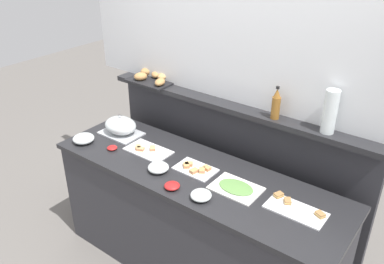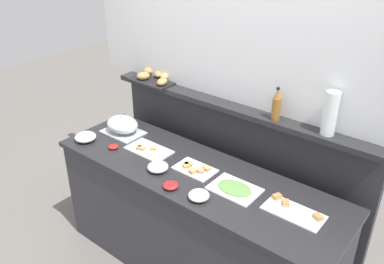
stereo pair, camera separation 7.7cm
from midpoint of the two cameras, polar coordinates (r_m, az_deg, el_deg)
ground_plane at (r=3.86m, az=5.21°, el=-13.35°), size 12.00×12.00×0.00m
buffet_counter at (r=3.17m, az=-0.39°, el=-12.69°), size 2.24×0.70×0.94m
back_ledge_unit at (r=3.39m, az=5.00°, el=-5.31°), size 2.26×0.22×1.30m
upper_wall_panel at (r=2.93m, az=6.32°, el=16.22°), size 2.86×0.08×1.30m
sandwich_platter_side at (r=3.15m, az=-6.99°, el=-2.56°), size 0.36×0.21×0.04m
sandwich_platter_front at (r=2.61m, az=13.54°, el=-10.50°), size 0.37×0.18×0.04m
sandwich_platter_rear at (r=2.90m, az=-0.28°, el=-5.20°), size 0.29×0.19×0.04m
cold_cuts_platter at (r=2.73m, az=5.42°, el=-7.82°), size 0.33×0.23×0.02m
serving_cloche at (r=3.41m, az=-10.66°, el=0.82°), size 0.34×0.24×0.17m
glass_bowl_large at (r=2.90m, az=-5.52°, el=-5.04°), size 0.15×0.15×0.06m
glass_bowl_medium at (r=2.62m, az=0.42°, el=-8.94°), size 0.14×0.14×0.06m
glass_bowl_small at (r=3.37m, az=-15.65°, el=-0.94°), size 0.17×0.17×0.07m
condiment_bowl_teal at (r=2.72m, az=-3.59°, el=-7.59°), size 0.11×0.11×0.04m
condiment_bowl_cream at (r=3.22m, az=-11.85°, el=-2.19°), size 0.08×0.08×0.03m
vinegar_bottle_amber at (r=2.82m, az=10.98°, el=3.83°), size 0.06×0.06×0.24m
bread_basket at (r=3.51m, az=-6.31°, el=7.70°), size 0.40×0.30×0.08m
water_carafe at (r=2.70m, az=18.11°, el=2.73°), size 0.09×0.09×0.29m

